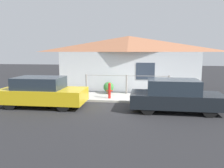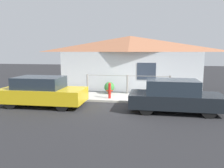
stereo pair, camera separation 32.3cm
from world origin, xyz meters
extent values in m
plane|color=#262628|center=(0.00, 0.00, 0.00)|extent=(60.00, 60.00, 0.00)
cube|color=#B2AFA8|center=(0.00, 1.04, 0.05)|extent=(24.00, 2.09, 0.11)
cube|color=silver|center=(0.00, 2.51, 1.26)|extent=(8.55, 0.12, 2.52)
cube|color=#2D3847|center=(1.07, 2.44, 1.39)|extent=(1.10, 0.04, 1.00)
pyramid|color=#A36647|center=(0.00, 3.55, 3.02)|extent=(8.95, 2.20, 1.00)
cylinder|color=gray|center=(-2.40, 1.94, 0.66)|extent=(0.10, 0.10, 1.10)
cylinder|color=gray|center=(0.00, 1.94, 0.66)|extent=(0.10, 0.10, 1.10)
cylinder|color=gray|center=(2.40, 1.94, 0.66)|extent=(0.10, 0.10, 1.10)
cylinder|color=gray|center=(0.00, 1.94, 1.16)|extent=(4.80, 0.03, 0.03)
cube|color=gold|center=(-3.64, -1.21, 0.53)|extent=(3.94, 1.75, 0.62)
cube|color=#232D38|center=(-3.80, -1.21, 1.11)|extent=(2.17, 1.52, 0.54)
cylinder|color=black|center=(-2.44, -0.47, 0.30)|extent=(0.59, 0.21, 0.59)
cylinder|color=black|center=(-2.42, -1.92, 0.30)|extent=(0.59, 0.21, 0.59)
cylinder|color=black|center=(-4.86, -0.50, 0.30)|extent=(0.59, 0.21, 0.59)
cylinder|color=black|center=(-4.84, -1.95, 0.30)|extent=(0.59, 0.21, 0.59)
cube|color=black|center=(2.35, -1.21, 0.50)|extent=(3.85, 1.66, 0.57)
cube|color=#232D38|center=(2.19, -1.21, 1.08)|extent=(2.12, 1.45, 0.59)
cylinder|color=black|center=(3.54, -0.52, 0.29)|extent=(0.58, 0.20, 0.58)
cylinder|color=black|center=(3.53, -1.91, 0.29)|extent=(0.58, 0.20, 0.58)
cylinder|color=black|center=(1.16, -0.50, 0.29)|extent=(0.58, 0.20, 0.58)
cylinder|color=black|center=(1.15, -1.90, 0.29)|extent=(0.58, 0.20, 0.58)
cylinder|color=red|center=(-0.79, 0.50, 0.47)|extent=(0.14, 0.14, 0.73)
sphere|color=red|center=(-0.79, 0.50, 0.86)|extent=(0.15, 0.15, 0.15)
cylinder|color=red|center=(-0.89, 0.50, 0.51)|extent=(0.13, 0.06, 0.06)
cylinder|color=red|center=(-0.69, 0.50, 0.51)|extent=(0.13, 0.06, 0.06)
cylinder|color=brown|center=(-1.03, 1.71, 0.19)|extent=(0.23, 0.23, 0.17)
sphere|color=#387F38|center=(-1.03, 1.71, 0.50)|extent=(0.59, 0.59, 0.59)
camera|label=1|loc=(0.92, -10.61, 2.56)|focal=35.00mm
camera|label=2|loc=(1.24, -10.56, 2.56)|focal=35.00mm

